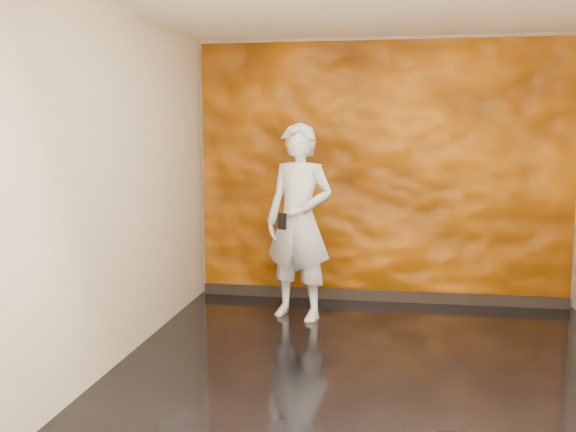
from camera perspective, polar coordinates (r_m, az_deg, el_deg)
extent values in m
cube|color=black|center=(5.23, 7.61, -12.99)|extent=(4.00, 4.00, 0.01)
cube|color=#C5B599|center=(6.91, 8.35, 3.96)|extent=(4.00, 0.02, 2.80)
cube|color=#C5B599|center=(2.93, 6.83, -0.85)|extent=(4.00, 0.02, 2.80)
cube|color=#C5B599|center=(5.36, -14.04, 2.79)|extent=(0.02, 4.00, 2.80)
cube|color=#C56405|center=(6.87, 8.34, 3.78)|extent=(3.90, 0.06, 2.75)
cube|color=black|center=(7.04, 8.13, -7.02)|extent=(3.90, 0.04, 0.12)
imported|color=#ACB2BC|center=(6.21, 0.98, -0.52)|extent=(0.81, 0.66, 1.90)
cube|color=black|center=(5.97, -0.52, -0.48)|extent=(0.08, 0.05, 0.16)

